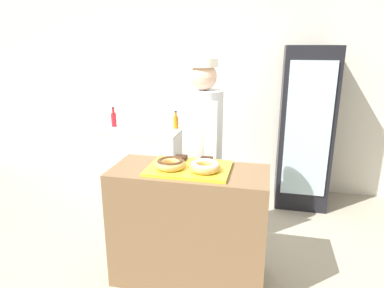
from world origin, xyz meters
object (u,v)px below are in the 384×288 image
baker_person (203,151)px  chest_freezer (143,158)px  brownie_back_left (181,158)px  bottle_red (114,119)px  serving_tray (189,168)px  brownie_back_right (206,160)px  bottle_orange (176,122)px  donut_chocolate_glaze (170,163)px  donut_light_glaze (205,166)px  beverage_fridge (305,128)px

baker_person → chest_freezer: (-1.07, 1.21, -0.55)m
brownie_back_left → bottle_red: (-1.37, 1.63, -0.08)m
serving_tray → bottle_red: 2.32m
brownie_back_right → bottle_orange: bottle_orange is taller
serving_tray → donut_chocolate_glaze: size_ratio=2.69×
bottle_red → bottle_orange: size_ratio=1.14×
donut_light_glaze → bottle_red: size_ratio=0.88×
brownie_back_left → bottle_orange: (-0.51, 1.71, -0.09)m
donut_chocolate_glaze → baker_person: baker_person is taller
brownie_back_right → brownie_back_left: bearing=180.0°
donut_chocolate_glaze → donut_light_glaze: 0.27m
serving_tray → baker_person: baker_person is taller
donut_light_glaze → chest_freezer: (-1.20, 1.79, -0.61)m
brownie_back_left → bottle_red: bearing=129.9°
baker_person → chest_freezer: size_ratio=1.68×
serving_tray → brownie_back_left: (-0.11, 0.15, 0.03)m
chest_freezer → bottle_red: bearing=172.8°
chest_freezer → bottle_orange: bearing=16.3°
brownie_back_right → serving_tray: bearing=-125.3°
serving_tray → beverage_fridge: bearing=59.8°
donut_chocolate_glaze → chest_freezer: size_ratio=0.22×
baker_person → bottle_orange: 1.48m
brownie_back_left → beverage_fridge: beverage_fridge is taller
serving_tray → brownie_back_left: 0.19m
beverage_fridge → chest_freezer: beverage_fridge is taller
brownie_back_left → beverage_fridge: bearing=54.7°
donut_light_glaze → brownie_back_left: bearing=139.5°
baker_person → bottle_red: bearing=139.5°
brownie_back_left → baker_person: bearing=73.1°
beverage_fridge → brownie_back_right: bearing=-119.7°
serving_tray → chest_freezer: 2.11m
baker_person → beverage_fridge: beverage_fridge is taller
brownie_back_right → donut_chocolate_glaze: bearing=-139.5°
donut_chocolate_glaze → chest_freezer: 2.11m
bottle_red → serving_tray: bearing=-50.4°
donut_chocolate_glaze → beverage_fridge: size_ratio=0.12×
serving_tray → brownie_back_right: (0.11, 0.15, 0.03)m
donut_chocolate_glaze → baker_person: bearing=76.4°
bottle_red → chest_freezer: bearing=-7.2°
beverage_fridge → bottle_orange: (-1.63, 0.14, -0.03)m
donut_chocolate_glaze → brownie_back_left: donut_chocolate_glaze is taller
brownie_back_left → bottle_orange: size_ratio=0.40×
serving_tray → donut_light_glaze: 0.15m
donut_light_glaze → bottle_red: 2.45m
serving_tray → brownie_back_right: brownie_back_right is taller
chest_freezer → brownie_back_right: bearing=-53.6°
chest_freezer → serving_tray: bearing=-58.5°
donut_light_glaze → bottle_orange: size_ratio=1.00×
brownie_back_left → bottle_red: size_ratio=0.35×
donut_light_glaze → brownie_back_right: 0.21m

